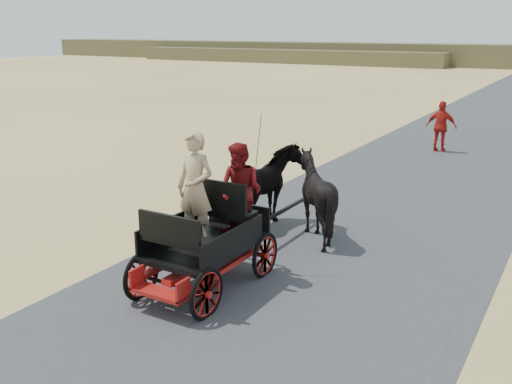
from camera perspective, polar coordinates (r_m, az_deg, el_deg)
The scene contains 9 objects.
ground at distance 7.88m, azimuth -4.55°, elevation -14.97°, with size 140.00×140.00×0.00m, color tan.
road at distance 7.87m, azimuth -4.55°, elevation -14.94°, with size 6.00×140.00×0.01m, color #38383A.
ridge_near at distance 72.06m, azimuth 2.55°, elevation 13.43°, with size 40.00×4.00×1.60m, color brown.
carriage at distance 9.34m, azimuth -5.05°, elevation -7.31°, with size 1.30×2.40×0.72m, color black, non-canonical shape.
horse_left at distance 11.85m, azimuth 1.16°, elevation 0.35°, with size 0.91×2.01×1.70m, color black.
horse_right at distance 11.37m, azimuth 5.99°, elevation -0.41°, with size 1.37×1.54×1.70m, color black.
driver_man at distance 9.07m, azimuth -6.09°, elevation 0.40°, with size 0.66×0.43×1.80m, color tan.
passenger_woman at distance 9.26m, azimuth -1.55°, elevation 0.10°, with size 0.77×0.60×1.58m, color #660C0F.
pedestrian at distance 20.35m, azimuth 18.04°, elevation 6.24°, with size 1.01×0.42×1.73m, color #AC1913.
Camera 1 is at (3.95, -5.48, 4.05)m, focal length 40.00 mm.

